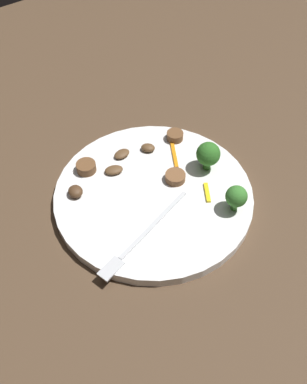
% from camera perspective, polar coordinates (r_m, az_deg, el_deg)
% --- Properties ---
extents(ground_plane, '(1.40, 1.40, 0.00)m').
position_cam_1_polar(ground_plane, '(0.65, -0.00, -0.91)').
color(ground_plane, '#4C3826').
extents(plate, '(0.30, 0.30, 0.02)m').
position_cam_1_polar(plate, '(0.65, -0.00, -0.46)').
color(plate, white).
rests_on(plate, ground_plane).
extents(fork, '(0.18, 0.06, 0.00)m').
position_cam_1_polar(fork, '(0.59, -1.83, -6.20)').
color(fork, silver).
rests_on(fork, plate).
extents(broccoli_floret_0, '(0.03, 0.03, 0.04)m').
position_cam_1_polar(broccoli_floret_0, '(0.61, 10.88, -0.63)').
color(broccoli_floret_0, '#408630').
rests_on(broccoli_floret_0, plate).
extents(broccoli_floret_1, '(0.04, 0.04, 0.05)m').
position_cam_1_polar(broccoli_floret_1, '(0.66, 7.23, 4.94)').
color(broccoli_floret_1, '#347525').
rests_on(broccoli_floret_1, plate).
extents(sausage_slice_0, '(0.04, 0.04, 0.01)m').
position_cam_1_polar(sausage_slice_0, '(0.67, -8.88, 3.26)').
color(sausage_slice_0, brown).
rests_on(sausage_slice_0, plate).
extents(sausage_slice_1, '(0.03, 0.03, 0.01)m').
position_cam_1_polar(sausage_slice_1, '(0.72, 2.85, 7.41)').
color(sausage_slice_1, brown).
rests_on(sausage_slice_1, plate).
extents(sausage_slice_2, '(0.04, 0.04, 0.01)m').
position_cam_1_polar(sausage_slice_2, '(0.65, 3.11, 1.78)').
color(sausage_slice_2, brown).
rests_on(sausage_slice_2, plate).
extents(mushroom_0, '(0.03, 0.02, 0.01)m').
position_cam_1_polar(mushroom_0, '(0.69, -4.20, 5.04)').
color(mushroom_0, brown).
rests_on(mushroom_0, plate).
extents(mushroom_1, '(0.03, 0.03, 0.01)m').
position_cam_1_polar(mushroom_1, '(0.70, -0.73, 5.86)').
color(mushroom_1, brown).
rests_on(mushroom_1, plate).
extents(mushroom_2, '(0.03, 0.03, 0.01)m').
position_cam_1_polar(mushroom_2, '(0.67, -5.26, 2.91)').
color(mushroom_2, brown).
rests_on(mushroom_2, plate).
extents(mushroom_3, '(0.02, 0.03, 0.01)m').
position_cam_1_polar(mushroom_3, '(0.64, -10.27, 0.07)').
color(mushroom_3, '#4C331E').
rests_on(mushroom_3, plate).
extents(pepper_strip_0, '(0.03, 0.03, 0.00)m').
position_cam_1_polar(pepper_strip_0, '(0.64, 7.10, -0.06)').
color(pepper_strip_0, yellow).
rests_on(pepper_strip_0, plate).
extents(pepper_strip_1, '(0.03, 0.05, 0.00)m').
position_cam_1_polar(pepper_strip_1, '(0.69, 2.75, 5.00)').
color(pepper_strip_1, orange).
rests_on(pepper_strip_1, plate).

